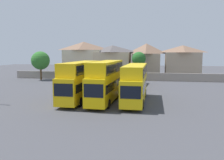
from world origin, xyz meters
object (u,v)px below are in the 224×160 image
(bus_3, at_px, (135,81))
(bus_5, at_px, (131,76))
(tree_behind_wall, at_px, (139,59))
(house_terrace_centre, at_px, (113,61))
(tree_left_of_lot, at_px, (41,61))
(house_terrace_far_right, at_px, (182,61))
(house_terrace_right, at_px, (146,60))
(bus_1, at_px, (81,79))
(house_terrace_left, at_px, (84,59))
(bus_2, at_px, (106,79))
(bus_4, at_px, (111,76))

(bus_3, relative_size, bus_5, 1.03)
(tree_behind_wall, bearing_deg, house_terrace_centre, 140.37)
(tree_left_of_lot, height_order, tree_behind_wall, tree_left_of_lot)
(house_terrace_far_right, bearing_deg, house_terrace_right, -179.98)
(house_terrace_centre, bearing_deg, bus_1, -87.36)
(house_terrace_left, height_order, house_terrace_right, house_terrace_left)
(bus_5, xyz_separation_m, tree_behind_wall, (0.53, 12.20, 2.88))
(bus_1, height_order, house_terrace_right, house_terrace_right)
(bus_5, relative_size, tree_behind_wall, 1.74)
(bus_1, height_order, bus_5, bus_1)
(bus_5, bearing_deg, house_terrace_right, 178.30)
(bus_5, height_order, tree_left_of_lot, tree_left_of_lot)
(bus_2, height_order, tree_left_of_lot, tree_left_of_lot)
(bus_1, xyz_separation_m, bus_2, (3.57, -0.45, 0.07))
(house_terrace_right, height_order, house_terrace_far_right, house_terrace_right)
(house_terrace_far_right, height_order, tree_behind_wall, house_terrace_far_right)
(bus_4, relative_size, house_terrace_centre, 1.11)
(bus_2, xyz_separation_m, house_terrace_centre, (-5.06, 32.69, 1.27))
(bus_5, distance_m, house_terrace_centre, 19.69)
(house_terrace_far_right, bearing_deg, tree_left_of_lot, -159.62)
(bus_1, xyz_separation_m, bus_3, (7.28, 0.09, -0.17))
(house_terrace_right, distance_m, tree_behind_wall, 6.93)
(bus_1, distance_m, house_terrace_left, 33.79)
(bus_3, xyz_separation_m, bus_5, (-1.90, 13.83, -0.74))
(tree_left_of_lot, relative_size, tree_behind_wall, 1.02)
(bus_4, relative_size, house_terrace_left, 1.01)
(bus_5, height_order, house_terrace_right, house_terrace_right)
(house_terrace_centre, xyz_separation_m, house_terrace_right, (8.90, 0.63, 0.25))
(bus_4, distance_m, house_terrace_centre, 18.81)
(bus_4, xyz_separation_m, tree_left_of_lot, (-17.93, 6.80, 2.56))
(bus_5, relative_size, house_terrace_right, 1.30)
(bus_5, relative_size, tree_left_of_lot, 1.71)
(bus_1, bearing_deg, house_terrace_left, -163.39)
(bus_5, relative_size, house_terrace_far_right, 1.26)
(bus_2, distance_m, bus_5, 14.51)
(bus_1, height_order, bus_3, bus_1)
(bus_5, bearing_deg, bus_3, 12.23)
(bus_1, xyz_separation_m, house_terrace_left, (-9.58, 32.35, 1.85))
(bus_4, bearing_deg, tree_left_of_lot, -108.16)
(house_terrace_left, xyz_separation_m, house_terrace_far_right, (26.21, 0.52, -0.55))
(house_terrace_right, xyz_separation_m, tree_left_of_lot, (-23.78, -12.25, 0.04))
(bus_2, relative_size, bus_4, 1.06)
(bus_4, relative_size, bus_5, 0.95)
(bus_4, distance_m, house_terrace_right, 20.09)
(bus_3, bearing_deg, house_terrace_left, -152.49)
(bus_2, height_order, house_terrace_left, house_terrace_left)
(house_terrace_right, relative_size, tree_left_of_lot, 1.32)
(bus_5, xyz_separation_m, house_terrace_left, (-14.96, 18.44, 2.76))
(tree_behind_wall, bearing_deg, bus_1, -102.75)
(bus_3, relative_size, house_terrace_far_right, 1.30)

